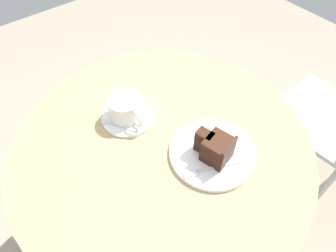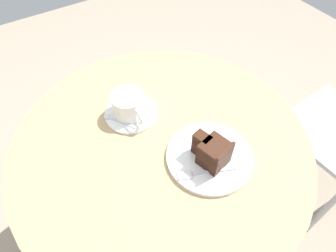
{
  "view_description": "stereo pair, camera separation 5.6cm",
  "coord_description": "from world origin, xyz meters",
  "px_view_note": "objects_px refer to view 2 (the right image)",
  "views": [
    {
      "loc": [
        0.4,
        -0.29,
        1.39
      ],
      "look_at": [
        -0.01,
        0.03,
        0.76
      ],
      "focal_mm": 32.0,
      "sensor_mm": 36.0,
      "label": 1
    },
    {
      "loc": [
        0.43,
        -0.25,
        1.39
      ],
      "look_at": [
        -0.01,
        0.03,
        0.76
      ],
      "focal_mm": 32.0,
      "sensor_mm": 36.0,
      "label": 2
    }
  ],
  "objects_px": {
    "cake_plate": "(209,157)",
    "cake_slice": "(212,152)",
    "teaspoon": "(115,120)",
    "saucer": "(131,113)",
    "fork": "(200,173)",
    "coffee_cup": "(129,104)",
    "napkin": "(222,149)"
  },
  "relations": [
    {
      "from": "cake_plate",
      "to": "cake_slice",
      "type": "bearing_deg",
      "value": -26.06
    },
    {
      "from": "cake_slice",
      "to": "fork",
      "type": "height_order",
      "value": "cake_slice"
    },
    {
      "from": "saucer",
      "to": "teaspoon",
      "type": "xyz_separation_m",
      "value": [
        0.0,
        -0.05,
        0.01
      ]
    },
    {
      "from": "fork",
      "to": "coffee_cup",
      "type": "bearing_deg",
      "value": -56.47
    },
    {
      "from": "saucer",
      "to": "cake_slice",
      "type": "bearing_deg",
      "value": 19.99
    },
    {
      "from": "teaspoon",
      "to": "napkin",
      "type": "height_order",
      "value": "teaspoon"
    },
    {
      "from": "teaspoon",
      "to": "cake_plate",
      "type": "height_order",
      "value": "teaspoon"
    },
    {
      "from": "teaspoon",
      "to": "cake_slice",
      "type": "height_order",
      "value": "cake_slice"
    },
    {
      "from": "teaspoon",
      "to": "fork",
      "type": "distance_m",
      "value": 0.3
    },
    {
      "from": "fork",
      "to": "teaspoon",
      "type": "bearing_deg",
      "value": -46.75
    },
    {
      "from": "fork",
      "to": "napkin",
      "type": "bearing_deg",
      "value": -138.16
    },
    {
      "from": "coffee_cup",
      "to": "fork",
      "type": "relative_size",
      "value": 0.88
    },
    {
      "from": "teaspoon",
      "to": "fork",
      "type": "height_order",
      "value": "fork"
    },
    {
      "from": "saucer",
      "to": "cake_slice",
      "type": "distance_m",
      "value": 0.28
    },
    {
      "from": "cake_slice",
      "to": "napkin",
      "type": "relative_size",
      "value": 0.75
    },
    {
      "from": "saucer",
      "to": "napkin",
      "type": "xyz_separation_m",
      "value": [
        0.25,
        0.15,
        -0.0
      ]
    },
    {
      "from": "cake_plate",
      "to": "cake_slice",
      "type": "relative_size",
      "value": 2.2
    },
    {
      "from": "saucer",
      "to": "cake_plate",
      "type": "bearing_deg",
      "value": 22.27
    },
    {
      "from": "coffee_cup",
      "to": "napkin",
      "type": "bearing_deg",
      "value": 31.94
    },
    {
      "from": "napkin",
      "to": "cake_plate",
      "type": "bearing_deg",
      "value": -84.67
    },
    {
      "from": "coffee_cup",
      "to": "fork",
      "type": "height_order",
      "value": "coffee_cup"
    },
    {
      "from": "napkin",
      "to": "fork",
      "type": "bearing_deg",
      "value": -71.24
    },
    {
      "from": "saucer",
      "to": "teaspoon",
      "type": "distance_m",
      "value": 0.05
    },
    {
      "from": "coffee_cup",
      "to": "napkin",
      "type": "distance_m",
      "value": 0.29
    },
    {
      "from": "saucer",
      "to": "teaspoon",
      "type": "relative_size",
      "value": 1.6
    },
    {
      "from": "saucer",
      "to": "fork",
      "type": "height_order",
      "value": "fork"
    },
    {
      "from": "fork",
      "to": "napkin",
      "type": "relative_size",
      "value": 1.06
    },
    {
      "from": "teaspoon",
      "to": "cake_slice",
      "type": "distance_m",
      "value": 0.3
    },
    {
      "from": "cake_plate",
      "to": "saucer",
      "type": "bearing_deg",
      "value": -157.73
    },
    {
      "from": "coffee_cup",
      "to": "cake_plate",
      "type": "xyz_separation_m",
      "value": [
        0.25,
        0.11,
        -0.04
      ]
    },
    {
      "from": "coffee_cup",
      "to": "napkin",
      "type": "height_order",
      "value": "coffee_cup"
    },
    {
      "from": "coffee_cup",
      "to": "fork",
      "type": "xyz_separation_m",
      "value": [
        0.28,
        0.05,
        -0.03
      ]
    }
  ]
}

